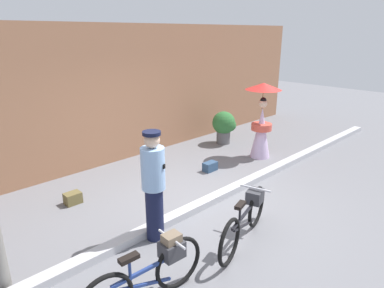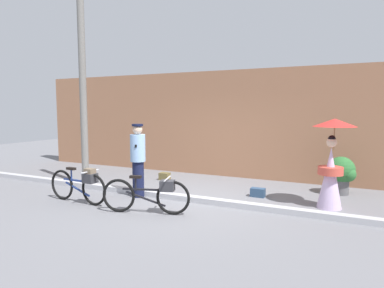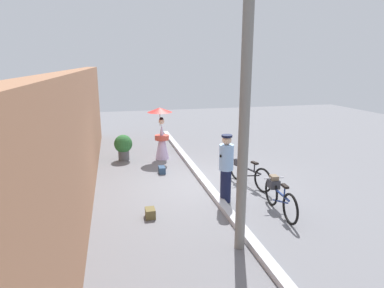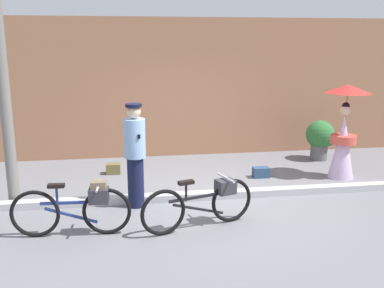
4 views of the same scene
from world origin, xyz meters
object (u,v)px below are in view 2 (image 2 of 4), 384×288
(person_with_parasol, at_px, (331,162))
(utility_pole, at_px, (83,93))
(bicycle_far_side, at_px, (149,194))
(backpack_spare, at_px, (165,176))
(bicycle_near_officer, at_px, (80,184))
(potted_plant_by_door, at_px, (342,173))
(person_officer, at_px, (138,158))
(backpack_on_pavement, at_px, (258,192))

(person_with_parasol, distance_m, utility_pole, 6.18)
(bicycle_far_side, bearing_deg, backpack_spare, 115.24)
(bicycle_near_officer, xyz_separation_m, potted_plant_by_door, (4.98, 3.22, 0.10))
(bicycle_near_officer, relative_size, bicycle_far_side, 0.97)
(person_officer, distance_m, utility_pole, 2.52)
(potted_plant_by_door, bearing_deg, person_officer, -151.62)
(bicycle_near_officer, bearing_deg, backpack_spare, 81.97)
(potted_plant_by_door, xyz_separation_m, utility_pole, (-6.14, -1.83, 1.89))
(person_officer, xyz_separation_m, backpack_on_pavement, (2.46, 1.18, -0.78))
(bicycle_near_officer, distance_m, person_officer, 1.35)
(person_with_parasol, xyz_separation_m, backpack_spare, (-4.41, 0.91, -0.83))
(person_with_parasol, bearing_deg, backpack_on_pavement, 171.66)
(backpack_on_pavement, relative_size, backpack_spare, 1.13)
(person_officer, xyz_separation_m, utility_pole, (-1.97, 0.42, 1.51))
(backpack_on_pavement, bearing_deg, bicycle_far_side, -125.62)
(bicycle_far_side, xyz_separation_m, backpack_on_pavement, (1.53, 2.14, -0.28))
(person_with_parasol, bearing_deg, person_officer, -166.65)
(bicycle_near_officer, bearing_deg, potted_plant_by_door, 32.94)
(person_with_parasol, relative_size, backpack_spare, 6.40)
(potted_plant_by_door, bearing_deg, bicycle_near_officer, -147.06)
(person_officer, bearing_deg, backpack_spare, 102.31)
(backpack_spare, bearing_deg, bicycle_far_side, -64.76)
(person_officer, distance_m, backpack_spare, 2.06)
(person_officer, bearing_deg, person_with_parasol, 13.35)
(backpack_spare, height_order, utility_pole, utility_pole)
(backpack_spare, xyz_separation_m, utility_pole, (-1.56, -1.44, 2.29))
(utility_pole, bearing_deg, bicycle_near_officer, -50.14)
(bicycle_near_officer, bearing_deg, backpack_on_pavement, 33.34)
(backpack_spare, bearing_deg, person_with_parasol, -11.70)
(bicycle_near_officer, height_order, person_officer, person_officer)
(bicycle_near_officer, xyz_separation_m, person_with_parasol, (4.81, 1.92, 0.52))
(person_officer, relative_size, potted_plant_by_door, 1.86)
(bicycle_near_officer, relative_size, utility_pole, 0.34)
(person_with_parasol, distance_m, backpack_spare, 4.58)
(bicycle_near_officer, relative_size, backpack_spare, 5.73)
(bicycle_far_side, height_order, person_with_parasol, person_with_parasol)
(person_with_parasol, height_order, backpack_spare, person_with_parasol)
(person_officer, distance_m, person_with_parasol, 4.12)
(bicycle_far_side, bearing_deg, utility_pole, 154.44)
(backpack_on_pavement, bearing_deg, utility_pole, -170.32)
(bicycle_near_officer, distance_m, person_with_parasol, 5.21)
(bicycle_far_side, distance_m, potted_plant_by_door, 4.57)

